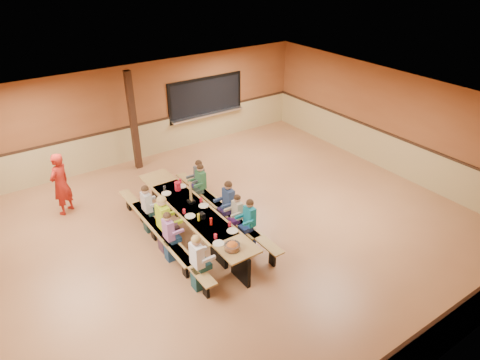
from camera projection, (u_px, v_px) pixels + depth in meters
ground at (220, 235)px, 10.17m from camera, size 12.00×12.00×0.00m
room_envelope at (220, 210)px, 9.83m from camera, size 12.04×10.04×3.02m
kitchen_pass_through at (206, 99)px, 14.30m from camera, size 2.78×0.28×1.38m
structural_post at (133, 122)px, 12.50m from camera, size 0.18×0.18×3.00m
cafeteria_table_main at (202, 223)px, 9.68m from camera, size 1.91×3.70×0.74m
cafeteria_table_second at (184, 209)px, 10.18m from camera, size 1.91×3.70×0.74m
seated_child_white_left at (197, 263)px, 8.32m from camera, size 0.39×0.32×1.26m
seated_adult_yellow at (164, 224)px, 9.35m from camera, size 0.46×0.37×1.39m
seated_child_grey_left at (147, 209)px, 10.04m from camera, size 0.37×0.30×1.21m
seated_child_teal_right at (250, 223)px, 9.55m from camera, size 0.36×0.30×1.20m
seated_child_navy_right at (229, 205)px, 10.15m from camera, size 0.39×0.32×1.25m
seated_child_char_right at (200, 182)px, 11.15m from camera, size 0.38×0.31×1.23m
seated_child_purple_sec at (169, 237)px, 9.11m from camera, size 0.36×0.30×1.20m
seated_child_green_sec at (201, 186)px, 10.99m from camera, size 0.37×0.30×1.21m
seated_child_tan_sec at (237, 217)px, 9.82m from camera, size 0.34×0.27×1.14m
standing_woman at (61, 184)px, 10.64m from camera, size 0.72×0.68×1.65m
punch_pitcher at (178, 186)px, 10.49m from camera, size 0.16×0.16×0.22m
chip_bowl at (232, 246)px, 8.48m from camera, size 0.32×0.32×0.15m
napkin_dispenser at (202, 216)px, 9.44m from camera, size 0.10×0.14×0.13m
condiment_mustard at (198, 217)px, 9.35m from camera, size 0.06×0.06×0.17m
condiment_ketchup at (211, 221)px, 9.21m from camera, size 0.06×0.06×0.17m
table_paddle at (191, 198)px, 9.97m from camera, size 0.16×0.16×0.56m
place_settings at (201, 213)px, 9.55m from camera, size 0.65×3.30×0.11m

